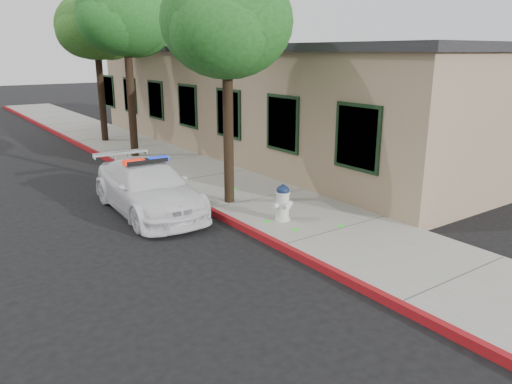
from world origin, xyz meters
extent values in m
plane|color=black|center=(0.00, 0.00, 0.00)|extent=(120.00, 120.00, 0.00)
cube|color=gray|center=(1.60, 3.00, 0.07)|extent=(3.20, 60.00, 0.15)
cube|color=maroon|center=(0.06, 3.00, 0.08)|extent=(0.14, 60.00, 0.16)
cube|color=#9B7F65|center=(6.70, 9.00, 2.00)|extent=(7.00, 20.00, 4.00)
cube|color=black|center=(6.70, 9.00, 4.12)|extent=(7.30, 20.30, 0.24)
cube|color=black|center=(3.17, 1.00, 1.95)|extent=(0.08, 1.48, 1.68)
cube|color=black|center=(3.17, 4.00, 1.95)|extent=(0.08, 1.48, 1.68)
cube|color=black|center=(3.17, 7.00, 1.95)|extent=(0.08, 1.48, 1.68)
cube|color=black|center=(3.17, 10.00, 1.95)|extent=(0.08, 1.48, 1.68)
cube|color=black|center=(3.17, 13.00, 1.95)|extent=(0.08, 1.48, 1.68)
cube|color=black|center=(3.17, 16.00, 1.95)|extent=(0.08, 1.48, 1.68)
cube|color=black|center=(3.17, 19.00, 1.95)|extent=(0.08, 1.48, 1.68)
imported|color=white|center=(-1.15, 4.08, 0.65)|extent=(2.00, 4.53, 1.29)
cube|color=black|center=(-1.15, 4.08, 1.35)|extent=(1.21, 0.33, 0.10)
cube|color=red|center=(-1.46, 4.10, 1.36)|extent=(0.53, 0.26, 0.11)
cube|color=#0D28DD|center=(-0.83, 4.07, 1.36)|extent=(0.53, 0.26, 0.11)
cylinder|color=silver|center=(1.00, 1.22, 0.18)|extent=(0.36, 0.36, 0.06)
cylinder|color=silver|center=(1.00, 1.22, 0.51)|extent=(0.30, 0.30, 0.59)
cylinder|color=silver|center=(1.00, 1.22, 0.82)|extent=(0.34, 0.34, 0.04)
ellipsoid|color=#101E3D|center=(1.00, 1.22, 0.89)|extent=(0.31, 0.31, 0.23)
cylinder|color=#101E3D|center=(1.00, 1.22, 0.99)|extent=(0.07, 0.07, 0.06)
cylinder|color=silver|center=(0.82, 1.23, 0.53)|extent=(0.14, 0.13, 0.12)
cylinder|color=silver|center=(1.18, 1.20, 0.53)|extent=(0.14, 0.13, 0.12)
cylinder|color=silver|center=(0.99, 1.04, 0.56)|extent=(0.16, 0.14, 0.15)
cylinder|color=black|center=(0.78, 3.22, 1.97)|extent=(0.26, 0.26, 3.65)
ellipsoid|color=#174816|center=(0.78, 3.22, 4.71)|extent=(3.24, 3.24, 2.76)
ellipsoid|color=#174816|center=(1.23, 3.59, 4.40)|extent=(2.43, 2.43, 2.07)
ellipsoid|color=#174816|center=(0.42, 2.86, 4.51)|extent=(2.53, 2.53, 2.15)
cylinder|color=black|center=(1.04, 10.42, 2.22)|extent=(0.29, 0.29, 4.14)
ellipsoid|color=#1B5119|center=(1.04, 10.42, 5.29)|extent=(3.47, 3.47, 2.95)
ellipsoid|color=#1B5119|center=(1.50, 10.75, 4.96)|extent=(2.80, 2.80, 2.38)
ellipsoid|color=#1B5119|center=(0.59, 10.20, 5.07)|extent=(2.68, 2.68, 2.28)
cylinder|color=black|center=(1.25, 14.43, 2.10)|extent=(0.29, 0.29, 3.90)
ellipsoid|color=#2B541A|center=(1.25, 14.43, 5.06)|extent=(3.35, 3.35, 2.84)
ellipsoid|color=#2B541A|center=(1.84, 14.54, 4.72)|extent=(2.56, 2.56, 2.18)
ellipsoid|color=#2B541A|center=(0.86, 14.16, 4.83)|extent=(2.68, 2.68, 2.27)
camera|label=1|loc=(-5.90, -7.40, 4.01)|focal=34.40mm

